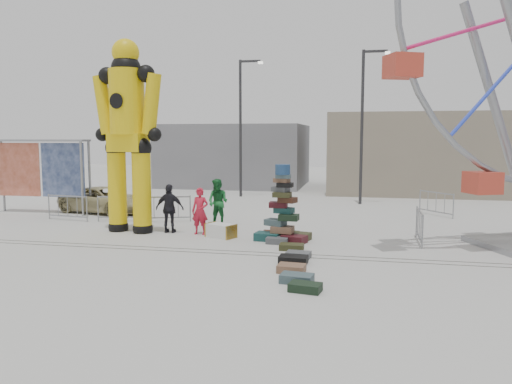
% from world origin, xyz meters
% --- Properties ---
extents(ground, '(90.00, 90.00, 0.00)m').
position_xyz_m(ground, '(0.00, 0.00, 0.00)').
color(ground, '#9E9E99').
rests_on(ground, ground).
extents(track_line_near, '(40.00, 0.04, 0.01)m').
position_xyz_m(track_line_near, '(0.00, 0.60, 0.00)').
color(track_line_near, '#47443F').
rests_on(track_line_near, ground).
extents(track_line_far, '(40.00, 0.04, 0.01)m').
position_xyz_m(track_line_far, '(0.00, 1.00, 0.00)').
color(track_line_far, '#47443F').
rests_on(track_line_far, ground).
extents(building_right, '(12.00, 8.00, 5.00)m').
position_xyz_m(building_right, '(7.00, 20.00, 2.50)').
color(building_right, gray).
rests_on(building_right, ground).
extents(building_left, '(10.00, 8.00, 4.40)m').
position_xyz_m(building_left, '(-6.00, 22.00, 2.20)').
color(building_left, gray).
rests_on(building_left, ground).
extents(lamp_post_right, '(1.41, 0.25, 8.00)m').
position_xyz_m(lamp_post_right, '(3.09, 13.00, 4.48)').
color(lamp_post_right, '#2D2D30').
rests_on(lamp_post_right, ground).
extents(lamp_post_left, '(1.41, 0.25, 8.00)m').
position_xyz_m(lamp_post_left, '(-3.91, 15.00, 4.48)').
color(lamp_post_left, '#2D2D30').
rests_on(lamp_post_left, ground).
extents(suitcase_tower, '(1.95, 1.64, 2.62)m').
position_xyz_m(suitcase_tower, '(0.37, 2.91, 0.73)').
color(suitcase_tower, '#164443').
rests_on(suitcase_tower, ground).
extents(crash_test_dummy, '(2.92, 1.28, 7.30)m').
position_xyz_m(crash_test_dummy, '(-5.47, 3.33, 3.85)').
color(crash_test_dummy, black).
rests_on(crash_test_dummy, ground).
extents(banner_scaffold, '(4.75, 0.86, 3.43)m').
position_xyz_m(banner_scaffold, '(-11.52, 6.71, 2.58)').
color(banner_scaffold, gray).
rests_on(banner_scaffold, ground).
extents(steamer_trunk, '(1.17, 0.96, 0.47)m').
position_xyz_m(steamer_trunk, '(-1.85, 3.00, 0.24)').
color(steamer_trunk, silver).
rests_on(steamer_trunk, ground).
extents(row_case_0, '(0.76, 0.47, 0.20)m').
position_xyz_m(row_case_0, '(0.87, 1.52, 0.10)').
color(row_case_0, '#35361B').
rests_on(row_case_0, ground).
extents(row_case_1, '(0.75, 0.54, 0.18)m').
position_xyz_m(row_case_1, '(1.20, 0.56, 0.09)').
color(row_case_1, '#4F5256').
rests_on(row_case_1, ground).
extents(row_case_2, '(0.82, 0.53, 0.22)m').
position_xyz_m(row_case_2, '(1.14, -0.13, 0.11)').
color(row_case_2, black).
rests_on(row_case_2, ground).
extents(row_case_3, '(0.76, 0.58, 0.21)m').
position_xyz_m(row_case_3, '(1.21, -1.06, 0.10)').
color(row_case_3, brown).
rests_on(row_case_3, ground).
extents(row_case_4, '(0.85, 0.59, 0.22)m').
position_xyz_m(row_case_4, '(1.47, -1.98, 0.11)').
color(row_case_4, '#3F555B').
rests_on(row_case_4, ground).
extents(row_case_5, '(0.80, 0.58, 0.20)m').
position_xyz_m(row_case_5, '(1.74, -2.63, 0.10)').
color(row_case_5, black).
rests_on(row_case_5, ground).
extents(barricade_dummy_a, '(1.99, 0.40, 1.10)m').
position_xyz_m(barricade_dummy_a, '(-9.23, 5.16, 0.55)').
color(barricade_dummy_a, gray).
rests_on(barricade_dummy_a, ground).
extents(barricade_dummy_b, '(1.96, 0.62, 1.10)m').
position_xyz_m(barricade_dummy_b, '(-6.85, 5.41, 0.55)').
color(barricade_dummy_b, gray).
rests_on(barricade_dummy_b, ground).
extents(barricade_dummy_c, '(1.92, 0.74, 1.10)m').
position_xyz_m(barricade_dummy_c, '(-4.97, 5.65, 0.55)').
color(barricade_dummy_c, gray).
rests_on(barricade_dummy_c, ground).
extents(barricade_wheel_front, '(0.13, 2.00, 1.10)m').
position_xyz_m(barricade_wheel_front, '(4.94, 3.53, 0.55)').
color(barricade_wheel_front, gray).
rests_on(barricade_wheel_front, ground).
extents(barricade_wheel_back, '(1.29, 1.65, 1.10)m').
position_xyz_m(barricade_wheel_back, '(6.35, 9.70, 0.55)').
color(barricade_wheel_back, gray).
rests_on(barricade_wheel_back, ground).
extents(pedestrian_red, '(0.64, 0.43, 1.71)m').
position_xyz_m(pedestrian_red, '(-2.74, 3.38, 0.86)').
color(pedestrian_red, red).
rests_on(pedestrian_red, ground).
extents(pedestrian_green, '(1.08, 0.95, 1.87)m').
position_xyz_m(pedestrian_green, '(-2.63, 5.35, 0.94)').
color(pedestrian_green, '#1A682E').
rests_on(pedestrian_green, ground).
extents(pedestrian_black, '(1.08, 0.50, 1.81)m').
position_xyz_m(pedestrian_black, '(-3.94, 3.44, 0.91)').
color(pedestrian_black, black).
rests_on(pedestrian_black, ground).
extents(parked_suv, '(4.67, 2.92, 1.20)m').
position_xyz_m(parked_suv, '(-8.80, 7.50, 0.60)').
color(parked_suv, tan).
rests_on(parked_suv, ground).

